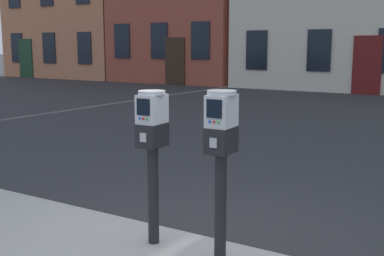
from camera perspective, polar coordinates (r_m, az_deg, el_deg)
The scene contains 2 objects.
parking_meter_near_kerb at distance 3.86m, azimuth -4.72°, elevation -1.36°, with size 0.22×0.25×1.26m.
parking_meter_twin_adjacent at distance 3.54m, azimuth 3.47°, elevation -2.03°, with size 0.22×0.25×1.29m.
Camera 1 is at (1.92, -3.21, 1.75)m, focal length 45.03 mm.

